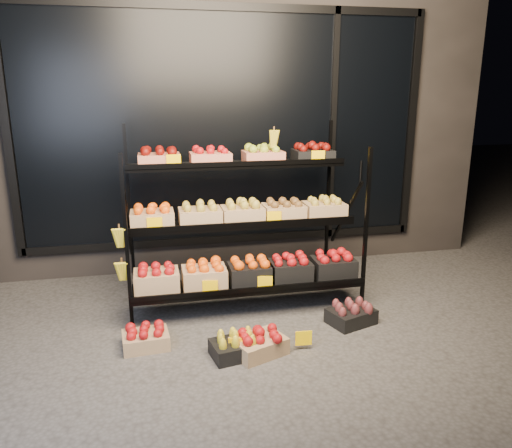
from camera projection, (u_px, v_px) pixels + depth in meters
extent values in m
plane|color=#514F4C|center=(257.00, 330.00, 4.22)|extent=(24.00, 24.00, 0.00)
cube|color=#2D2826|center=(213.00, 107.00, 6.21)|extent=(6.00, 2.00, 3.50)
cube|color=black|center=(225.00, 129.00, 5.30)|extent=(4.20, 0.04, 2.40)
cube|color=black|center=(227.00, 239.00, 5.60)|extent=(4.30, 0.06, 0.08)
cube|color=black|center=(224.00, 6.00, 4.96)|extent=(4.30, 0.06, 0.08)
cube|color=black|center=(7.00, 133.00, 4.84)|extent=(0.08, 0.06, 2.50)
cube|color=black|center=(411.00, 126.00, 5.72)|extent=(0.08, 0.06, 2.50)
cube|color=black|center=(333.00, 128.00, 5.52)|extent=(0.06, 0.06, 2.50)
cylinder|color=black|center=(361.00, 172.00, 5.70)|extent=(0.02, 0.02, 0.25)
cube|color=black|center=(127.00, 247.00, 3.98)|extent=(0.03, 0.03, 1.50)
cube|color=black|center=(366.00, 232.00, 4.40)|extent=(0.03, 0.03, 1.50)
cube|color=black|center=(130.00, 209.00, 4.88)|extent=(0.03, 0.03, 1.66)
cube|color=black|center=(328.00, 200.00, 5.29)|extent=(0.03, 0.03, 1.66)
cube|color=black|center=(248.00, 285.00, 4.48)|extent=(2.05, 0.42, 0.03)
cube|color=black|center=(253.00, 290.00, 4.28)|extent=(2.05, 0.02, 0.05)
cube|color=black|center=(242.00, 223.00, 4.63)|extent=(2.05, 0.40, 0.03)
cube|color=black|center=(246.00, 225.00, 4.44)|extent=(2.05, 0.02, 0.05)
cube|color=black|center=(236.00, 165.00, 4.78)|extent=(2.05, 0.40, 0.03)
cube|color=black|center=(239.00, 164.00, 4.59)|extent=(2.05, 0.02, 0.05)
cube|color=tan|center=(159.00, 160.00, 4.62)|extent=(0.38, 0.28, 0.11)
ellipsoid|color=#670C07|center=(159.00, 151.00, 4.59)|extent=(0.32, 0.24, 0.07)
cube|color=tan|center=(210.00, 158.00, 4.71)|extent=(0.38, 0.28, 0.11)
ellipsoid|color=#B40C18|center=(210.00, 149.00, 4.69)|extent=(0.32, 0.24, 0.07)
cube|color=tan|center=(263.00, 157.00, 4.82)|extent=(0.38, 0.28, 0.11)
ellipsoid|color=#9CB32C|center=(263.00, 148.00, 4.79)|extent=(0.32, 0.24, 0.07)
cube|color=black|center=(313.00, 155.00, 4.92)|extent=(0.38, 0.28, 0.11)
ellipsoid|color=#670C07|center=(313.00, 147.00, 4.90)|extent=(0.32, 0.24, 0.07)
cube|color=tan|center=(152.00, 219.00, 4.44)|extent=(0.38, 0.28, 0.14)
ellipsoid|color=#F4590C|center=(152.00, 208.00, 4.42)|extent=(0.32, 0.24, 0.07)
cube|color=tan|center=(200.00, 216.00, 4.53)|extent=(0.38, 0.28, 0.14)
ellipsoid|color=gold|center=(200.00, 206.00, 4.50)|extent=(0.32, 0.24, 0.07)
cube|color=tan|center=(242.00, 214.00, 4.61)|extent=(0.38, 0.28, 0.14)
ellipsoid|color=gold|center=(242.00, 204.00, 4.58)|extent=(0.32, 0.24, 0.07)
cube|color=tan|center=(284.00, 212.00, 4.69)|extent=(0.38, 0.28, 0.14)
ellipsoid|color=brown|center=(284.00, 202.00, 4.66)|extent=(0.32, 0.24, 0.07)
cube|color=tan|center=(324.00, 210.00, 4.77)|extent=(0.38, 0.28, 0.14)
ellipsoid|color=gold|center=(324.00, 200.00, 4.74)|extent=(0.32, 0.24, 0.07)
cube|color=tan|center=(157.00, 281.00, 4.29)|extent=(0.38, 0.28, 0.18)
ellipsoid|color=#B40C18|center=(156.00, 268.00, 4.26)|extent=(0.32, 0.24, 0.07)
cube|color=tan|center=(204.00, 278.00, 4.37)|extent=(0.38, 0.28, 0.18)
ellipsoid|color=#F4590C|center=(204.00, 265.00, 4.34)|extent=(0.32, 0.24, 0.07)
cube|color=black|center=(250.00, 274.00, 4.46)|extent=(0.38, 0.28, 0.18)
ellipsoid|color=#F4590C|center=(250.00, 261.00, 4.42)|extent=(0.32, 0.24, 0.07)
cube|color=black|center=(289.00, 271.00, 4.53)|extent=(0.38, 0.28, 0.18)
ellipsoid|color=#B40C18|center=(290.00, 259.00, 4.50)|extent=(0.32, 0.24, 0.07)
cube|color=black|center=(333.00, 268.00, 4.62)|extent=(0.38, 0.28, 0.18)
ellipsoid|color=#B40C18|center=(334.00, 255.00, 4.58)|extent=(0.32, 0.24, 0.07)
ellipsoid|color=yellow|center=(119.00, 227.00, 3.95)|extent=(0.14, 0.08, 0.22)
ellipsoid|color=yellow|center=(122.00, 261.00, 4.02)|extent=(0.14, 0.08, 0.22)
ellipsoid|color=yellow|center=(274.00, 129.00, 4.67)|extent=(0.14, 0.08, 0.22)
cube|color=#FFC300|center=(155.00, 224.00, 4.31)|extent=(0.13, 0.01, 0.12)
cube|color=#FFC300|center=(274.00, 218.00, 4.52)|extent=(0.13, 0.01, 0.12)
cube|color=#FFC300|center=(318.00, 157.00, 4.78)|extent=(0.13, 0.01, 0.12)
cube|color=#FFC300|center=(174.00, 161.00, 4.50)|extent=(0.13, 0.01, 0.12)
cube|color=#FFC300|center=(210.00, 287.00, 4.25)|extent=(0.13, 0.01, 0.12)
cube|color=#FFC300|center=(265.00, 283.00, 4.34)|extent=(0.13, 0.01, 0.12)
cube|color=#FFC300|center=(237.00, 350.00, 3.78)|extent=(0.13, 0.01, 0.12)
cube|color=#FFC300|center=(304.00, 343.00, 3.89)|extent=(0.13, 0.01, 0.12)
cube|color=tan|center=(146.00, 340.00, 3.92)|extent=(0.37, 0.29, 0.12)
ellipsoid|color=#B40C18|center=(145.00, 330.00, 3.90)|extent=(0.31, 0.24, 0.07)
cube|color=black|center=(235.00, 349.00, 3.80)|extent=(0.40, 0.32, 0.12)
ellipsoid|color=yellow|center=(235.00, 338.00, 3.77)|extent=(0.33, 0.27, 0.07)
cube|color=tan|center=(259.00, 346.00, 3.83)|extent=(0.46, 0.41, 0.13)
ellipsoid|color=#B40C18|center=(259.00, 334.00, 3.80)|extent=(0.39, 0.34, 0.07)
cube|color=black|center=(351.00, 316.00, 4.32)|extent=(0.45, 0.39, 0.13)
ellipsoid|color=brown|center=(352.00, 306.00, 4.30)|extent=(0.38, 0.32, 0.07)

